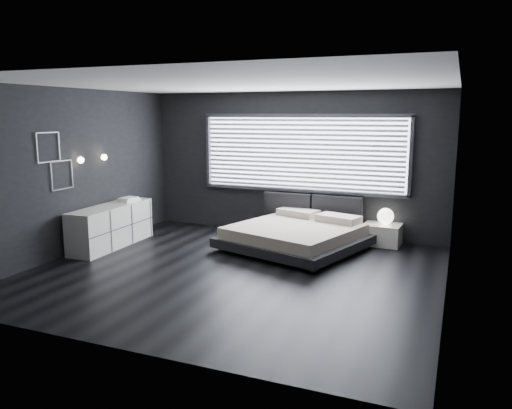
% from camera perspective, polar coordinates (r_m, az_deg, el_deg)
% --- Properties ---
extents(room, '(6.04, 6.00, 2.80)m').
position_cam_1_polar(room, '(7.36, -2.52, 2.74)').
color(room, black).
rests_on(room, ground).
extents(window, '(4.14, 0.09, 1.52)m').
position_cam_1_polar(window, '(9.77, 5.24, 5.82)').
color(window, white).
rests_on(window, ground).
extents(headboard, '(1.96, 0.16, 0.52)m').
position_cam_1_polar(headboard, '(9.79, 6.40, -0.34)').
color(headboard, black).
rests_on(headboard, ground).
extents(sconce_near, '(0.18, 0.11, 0.11)m').
position_cam_1_polar(sconce_near, '(8.97, -19.41, 4.81)').
color(sconce_near, silver).
rests_on(sconce_near, ground).
extents(sconce_far, '(0.18, 0.11, 0.11)m').
position_cam_1_polar(sconce_far, '(9.42, -16.99, 5.19)').
color(sconce_far, silver).
rests_on(sconce_far, ground).
extents(wall_art_upper, '(0.01, 0.48, 0.48)m').
position_cam_1_polar(wall_art_upper, '(8.58, -22.64, 6.06)').
color(wall_art_upper, '#47474C').
rests_on(wall_art_upper, ground).
extents(wall_art_lower, '(0.01, 0.48, 0.48)m').
position_cam_1_polar(wall_art_lower, '(8.80, -21.28, 3.16)').
color(wall_art_lower, '#47474C').
rests_on(wall_art_lower, ground).
extents(bed, '(2.66, 2.59, 0.56)m').
position_cam_1_polar(bed, '(8.86, 4.55, -3.48)').
color(bed, black).
rests_on(bed, ground).
extents(nightstand, '(0.69, 0.58, 0.38)m').
position_cam_1_polar(nightstand, '(9.45, 14.23, -3.32)').
color(nightstand, white).
rests_on(nightstand, ground).
extents(orb_lamp, '(0.29, 0.29, 0.29)m').
position_cam_1_polar(orb_lamp, '(9.39, 14.59, -1.30)').
color(orb_lamp, white).
rests_on(orb_lamp, nightstand).
extents(dresser, '(0.58, 1.89, 0.75)m').
position_cam_1_polar(dresser, '(9.39, -16.18, -2.36)').
color(dresser, white).
rests_on(dresser, ground).
extents(book_stack, '(0.33, 0.40, 0.08)m').
position_cam_1_polar(book_stack, '(9.68, -14.35, 0.57)').
color(book_stack, white).
rests_on(book_stack, dresser).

